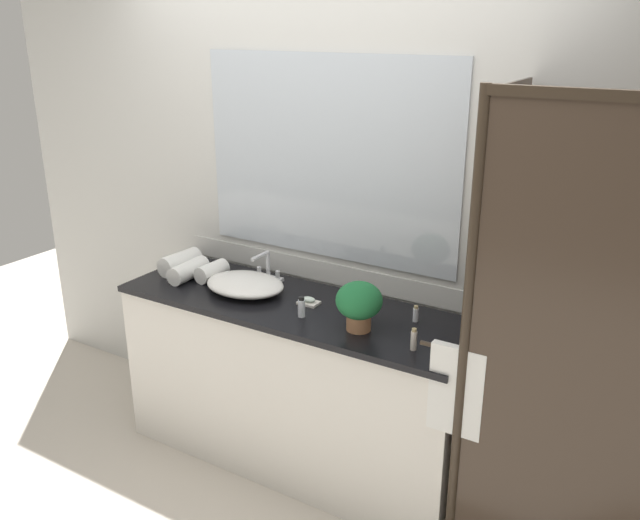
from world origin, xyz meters
TOP-DOWN VIEW (x-y plane):
  - ground_plane at (0.00, 0.00)m, footprint 8.00×8.00m
  - wall_back_with_mirror at (0.00, 0.34)m, footprint 4.40×0.06m
  - vanity_cabinet at (0.00, 0.01)m, footprint 1.80×0.58m
  - shower_enclosure at (1.27, -0.19)m, footprint 1.20×0.59m
  - sink_basin at (-0.29, -0.01)m, footprint 0.42×0.32m
  - faucet at (-0.29, 0.18)m, footprint 0.17×0.16m
  - potted_plant at (0.41, -0.10)m, footprint 0.21×0.21m
  - soap_dish at (0.07, 0.03)m, footprint 0.10×0.07m
  - amenity_bottle_conditioner at (0.59, 0.11)m, footprint 0.03×0.03m
  - amenity_bottle_body_wash at (0.12, -0.11)m, footprint 0.03×0.03m
  - amenity_bottle_lotion at (0.69, -0.15)m, footprint 0.03×0.03m
  - rolled_towel_near_edge at (-0.76, 0.04)m, footprint 0.13×0.24m
  - rolled_towel_middle at (-0.65, -0.02)m, footprint 0.11×0.24m
  - rolled_towel_far_edge at (-0.54, 0.04)m, footprint 0.10×0.19m

SIDE VIEW (x-z plane):
  - ground_plane at x=0.00m, z-range 0.00..0.00m
  - vanity_cabinet at x=0.00m, z-range 0.00..0.90m
  - soap_dish at x=0.07m, z-range 0.90..0.93m
  - amenity_bottle_conditioner at x=0.59m, z-range 0.90..0.97m
  - sink_basin at x=-0.29m, z-range 0.90..0.98m
  - amenity_bottle_lotion at x=0.69m, z-range 0.90..0.99m
  - rolled_towel_far_edge at x=-0.54m, z-range 0.90..0.99m
  - amenity_bottle_body_wash at x=0.12m, z-range 0.90..1.00m
  - rolled_towel_middle at x=-0.65m, z-range 0.90..1.00m
  - rolled_towel_near_edge at x=-0.76m, z-range 0.90..1.01m
  - faucet at x=-0.29m, z-range 0.87..1.04m
  - shower_enclosure at x=1.27m, z-range 0.02..2.02m
  - potted_plant at x=0.41m, z-range 0.92..1.14m
  - wall_back_with_mirror at x=0.00m, z-range 0.01..2.61m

